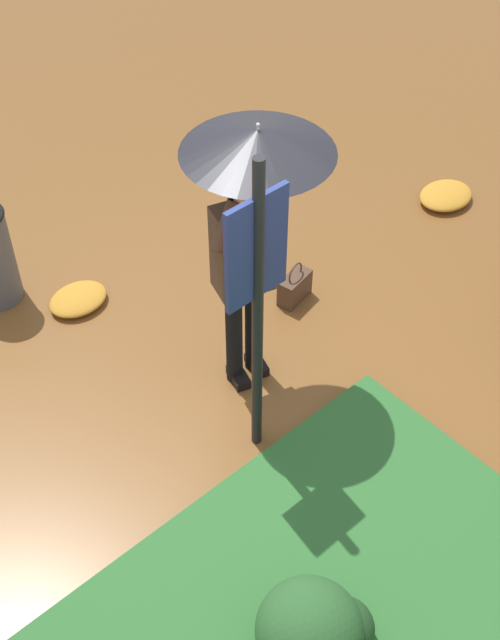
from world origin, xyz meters
The scene contains 7 objects.
ground_plane centered at (0.00, 0.00, 0.00)m, with size 18.00×18.00×0.00m, color brown.
person_with_umbrella centered at (0.21, 0.11, 1.55)m, with size 0.96×0.96×2.04m.
info_sign_post centered at (-0.23, -0.42, 1.44)m, with size 0.44×0.07×2.30m.
handbag centered at (0.95, 0.42, 0.13)m, with size 0.32×0.20×0.37m.
shrub_cluster centered at (-0.97, -1.74, 0.25)m, with size 0.65×0.59×0.53m.
leaf_pile_near_person centered at (2.90, 0.44, 0.06)m, with size 0.54×0.43×0.12m.
leaf_pile_by_bench centered at (-0.38, 1.53, 0.05)m, with size 0.48×0.39×0.11m.
Camera 1 is at (-2.62, -3.04, 4.68)m, focal length 47.37 mm.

